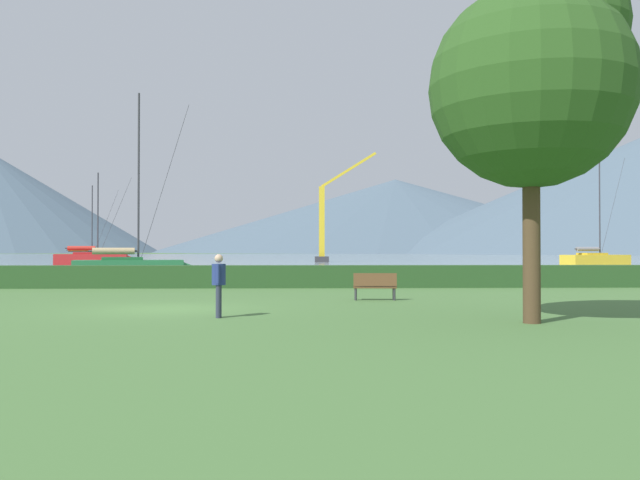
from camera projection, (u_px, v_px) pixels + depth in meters
ground_plane at (166, 309)px, 19.39m from camera, size 1000.00×1000.00×0.00m
harbor_water at (283, 257)px, 156.31m from camera, size 320.00×246.00×0.00m
hedge_line at (214, 277)px, 30.39m from camera, size 80.00×1.20×1.04m
sailboat_slip_1 at (131, 266)px, 42.91m from camera, size 8.17×3.95×12.15m
sailboat_slip_2 at (93, 258)px, 76.55m from camera, size 9.49×4.26×10.86m
sailboat_slip_3 at (88, 258)px, 86.65m from camera, size 8.40×4.04×10.33m
sailboat_slip_4 at (596, 259)px, 73.17m from camera, size 8.96×4.71×12.88m
park_bench_near_path at (375, 285)px, 22.83m from camera, size 1.53×0.57×0.95m
person_standing_walker at (219, 280)px, 16.98m from camera, size 0.36×0.57×1.65m
park_tree at (537, 75)px, 15.77m from camera, size 4.90×4.90×8.77m
dock_crane at (325, 227)px, 94.35m from camera, size 8.93×2.00×15.97m
distant_hill_east_ridge at (395, 216)px, 431.77m from camera, size 315.26×315.26×48.37m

